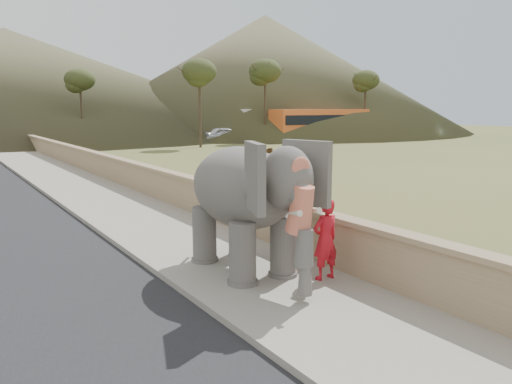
# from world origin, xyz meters

# --- Properties ---
(ground) EXTENTS (160.00, 160.00, 0.00)m
(ground) POSITION_xyz_m (0.00, 0.00, 0.00)
(ground) COLOR olive
(ground) RESTS_ON ground
(walkway) EXTENTS (3.00, 120.00, 0.15)m
(walkway) POSITION_xyz_m (0.00, 10.00, 0.07)
(walkway) COLOR #9E9687
(walkway) RESTS_ON ground
(parapet) EXTENTS (0.30, 120.00, 1.10)m
(parapet) POSITION_xyz_m (1.65, 10.00, 0.55)
(parapet) COLOR tan
(parapet) RESTS_ON ground
(cow) EXTENTS (1.44, 0.66, 1.22)m
(cow) POSITION_xyz_m (9.49, 13.57, 0.61)
(cow) COLOR brown
(cow) RESTS_ON ground
(distant_car) EXTENTS (4.49, 2.56, 1.44)m
(distant_car) POSITION_xyz_m (18.70, 33.14, 0.72)
(distant_car) COLOR silver
(distant_car) RESTS_ON ground
(bus_white) EXTENTS (11.09, 2.91, 3.10)m
(bus_white) POSITION_xyz_m (26.90, 35.24, 1.55)
(bus_white) COLOR silver
(bus_white) RESTS_ON ground
(bus_orange) EXTENTS (11.03, 2.64, 3.10)m
(bus_orange) POSITION_xyz_m (28.16, 30.52, 1.55)
(bus_orange) COLOR orange
(bus_orange) RESTS_ON ground
(hill_right) EXTENTS (56.00, 56.00, 16.00)m
(hill_right) POSITION_xyz_m (36.00, 52.00, 8.00)
(hill_right) COLOR brown
(hill_right) RESTS_ON ground
(hill_far) EXTENTS (80.00, 80.00, 14.00)m
(hill_far) POSITION_xyz_m (5.00, 70.00, 7.00)
(hill_far) COLOR brown
(hill_far) RESTS_ON ground
(elephant_and_man) EXTENTS (2.17, 3.59, 2.56)m
(elephant_and_man) POSITION_xyz_m (0.02, 0.02, 1.42)
(elephant_and_man) COLOR slate
(elephant_and_man) RESTS_ON ground
(trees) EXTENTS (47.44, 43.11, 9.44)m
(trees) POSITION_xyz_m (2.05, 28.79, 4.05)
(trees) COLOR #473828
(trees) RESTS_ON ground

